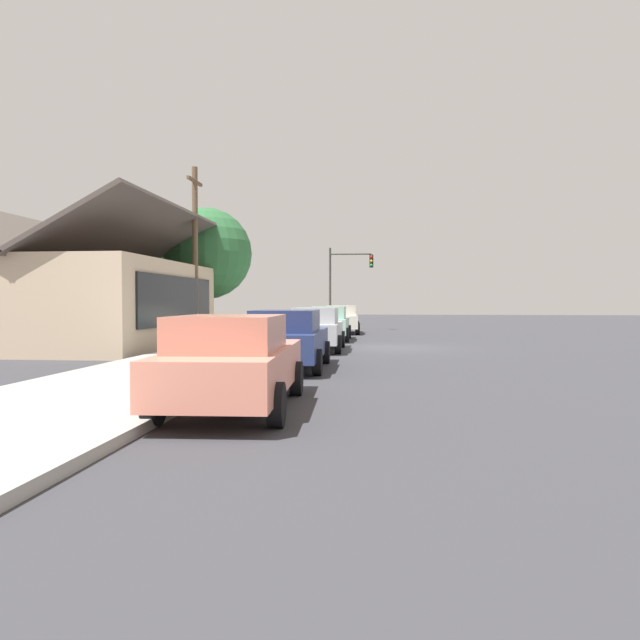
{
  "coord_description": "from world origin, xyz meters",
  "views": [
    {
      "loc": [
        -23.91,
        0.25,
        1.82
      ],
      "look_at": [
        -2.66,
        2.48,
        1.16
      ],
      "focal_mm": 33.95,
      "sensor_mm": 36.0,
      "label": 1
    }
  ],
  "objects_px": {
    "car_seafoam": "(329,323)",
    "utility_pole_wooden": "(195,252)",
    "car_silver": "(317,329)",
    "car_ivory": "(341,319)",
    "shade_tree": "(206,254)",
    "fire_hydrant_red": "(270,339)",
    "car_navy": "(288,339)",
    "traffic_light_main": "(347,275)",
    "car_coral": "(233,361)"
  },
  "relations": [
    {
      "from": "car_ivory",
      "to": "fire_hydrant_red",
      "type": "relative_size",
      "value": 6.51
    },
    {
      "from": "car_ivory",
      "to": "traffic_light_main",
      "type": "xyz_separation_m",
      "value": [
        3.88,
        -0.09,
        2.68
      ]
    },
    {
      "from": "car_coral",
      "to": "traffic_light_main",
      "type": "height_order",
      "value": "traffic_light_main"
    },
    {
      "from": "car_coral",
      "to": "car_silver",
      "type": "relative_size",
      "value": 1.05
    },
    {
      "from": "utility_pole_wooden",
      "to": "car_ivory",
      "type": "bearing_deg",
      "value": -31.24
    },
    {
      "from": "car_seafoam",
      "to": "shade_tree",
      "type": "relative_size",
      "value": 0.74
    },
    {
      "from": "car_ivory",
      "to": "utility_pole_wooden",
      "type": "height_order",
      "value": "utility_pole_wooden"
    },
    {
      "from": "car_seafoam",
      "to": "car_ivory",
      "type": "height_order",
      "value": "same"
    },
    {
      "from": "traffic_light_main",
      "to": "fire_hydrant_red",
      "type": "distance_m",
      "value": 17.55
    },
    {
      "from": "car_silver",
      "to": "shade_tree",
      "type": "height_order",
      "value": "shade_tree"
    },
    {
      "from": "utility_pole_wooden",
      "to": "fire_hydrant_red",
      "type": "relative_size",
      "value": 10.56
    },
    {
      "from": "utility_pole_wooden",
      "to": "car_seafoam",
      "type": "bearing_deg",
      "value": -60.77
    },
    {
      "from": "car_coral",
      "to": "car_seafoam",
      "type": "relative_size",
      "value": 1.02
    },
    {
      "from": "car_silver",
      "to": "car_ivory",
      "type": "height_order",
      "value": "same"
    },
    {
      "from": "shade_tree",
      "to": "fire_hydrant_red",
      "type": "distance_m",
      "value": 10.57
    },
    {
      "from": "car_ivory",
      "to": "car_seafoam",
      "type": "bearing_deg",
      "value": 175.67
    },
    {
      "from": "car_seafoam",
      "to": "car_coral",
      "type": "bearing_deg",
      "value": 178.68
    },
    {
      "from": "car_silver",
      "to": "car_seafoam",
      "type": "xyz_separation_m",
      "value": [
        5.96,
        0.07,
        0.0
      ]
    },
    {
      "from": "car_navy",
      "to": "car_ivory",
      "type": "distance_m",
      "value": 18.21
    },
    {
      "from": "car_silver",
      "to": "fire_hydrant_red",
      "type": "relative_size",
      "value": 6.58
    },
    {
      "from": "car_coral",
      "to": "car_seafoam",
      "type": "xyz_separation_m",
      "value": [
        18.17,
        0.01,
        -0.0
      ]
    },
    {
      "from": "car_coral",
      "to": "shade_tree",
      "type": "xyz_separation_m",
      "value": [
        19.6,
        6.31,
        3.38
      ]
    },
    {
      "from": "car_coral",
      "to": "fire_hydrant_red",
      "type": "xyz_separation_m",
      "value": [
        10.98,
        1.45,
        -0.32
      ]
    },
    {
      "from": "utility_pole_wooden",
      "to": "shade_tree",
      "type": "bearing_deg",
      "value": 10.86
    },
    {
      "from": "fire_hydrant_red",
      "to": "car_ivory",
      "type": "bearing_deg",
      "value": -6.7
    },
    {
      "from": "car_navy",
      "to": "car_seafoam",
      "type": "distance_m",
      "value": 12.08
    },
    {
      "from": "shade_tree",
      "to": "car_silver",
      "type": "bearing_deg",
      "value": -139.27
    },
    {
      "from": "car_silver",
      "to": "shade_tree",
      "type": "distance_m",
      "value": 10.32
    },
    {
      "from": "car_silver",
      "to": "traffic_light_main",
      "type": "xyz_separation_m",
      "value": [
        15.98,
        -0.15,
        2.68
      ]
    },
    {
      "from": "fire_hydrant_red",
      "to": "utility_pole_wooden",
      "type": "bearing_deg",
      "value": 43.92
    },
    {
      "from": "shade_tree",
      "to": "traffic_light_main",
      "type": "bearing_deg",
      "value": -37.21
    },
    {
      "from": "car_seafoam",
      "to": "car_ivory",
      "type": "relative_size",
      "value": 1.04
    },
    {
      "from": "car_coral",
      "to": "fire_hydrant_red",
      "type": "relative_size",
      "value": 6.91
    },
    {
      "from": "car_coral",
      "to": "utility_pole_wooden",
      "type": "distance_m",
      "value": 16.38
    },
    {
      "from": "car_silver",
      "to": "traffic_light_main",
      "type": "distance_m",
      "value": 16.2
    },
    {
      "from": "car_silver",
      "to": "utility_pole_wooden",
      "type": "distance_m",
      "value": 6.97
    },
    {
      "from": "shade_tree",
      "to": "fire_hydrant_red",
      "type": "bearing_deg",
      "value": -150.61
    },
    {
      "from": "car_coral",
      "to": "car_ivory",
      "type": "height_order",
      "value": "same"
    },
    {
      "from": "car_silver",
      "to": "traffic_light_main",
      "type": "bearing_deg",
      "value": -1.82
    },
    {
      "from": "car_coral",
      "to": "car_navy",
      "type": "relative_size",
      "value": 1.04
    },
    {
      "from": "utility_pole_wooden",
      "to": "fire_hydrant_red",
      "type": "bearing_deg",
      "value": -136.08
    },
    {
      "from": "car_navy",
      "to": "fire_hydrant_red",
      "type": "bearing_deg",
      "value": 14.69
    },
    {
      "from": "car_navy",
      "to": "shade_tree",
      "type": "distance_m",
      "value": 15.27
    },
    {
      "from": "car_coral",
      "to": "car_navy",
      "type": "height_order",
      "value": "same"
    },
    {
      "from": "car_silver",
      "to": "traffic_light_main",
      "type": "height_order",
      "value": "traffic_light_main"
    },
    {
      "from": "shade_tree",
      "to": "car_navy",
      "type": "bearing_deg",
      "value": -155.13
    },
    {
      "from": "car_coral",
      "to": "traffic_light_main",
      "type": "distance_m",
      "value": 28.31
    },
    {
      "from": "car_navy",
      "to": "traffic_light_main",
      "type": "relative_size",
      "value": 0.91
    },
    {
      "from": "car_ivory",
      "to": "utility_pole_wooden",
      "type": "xyz_separation_m",
      "value": [
        -9.18,
        5.57,
        3.11
      ]
    },
    {
      "from": "car_seafoam",
      "to": "utility_pole_wooden",
      "type": "bearing_deg",
      "value": 117.86
    }
  ]
}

